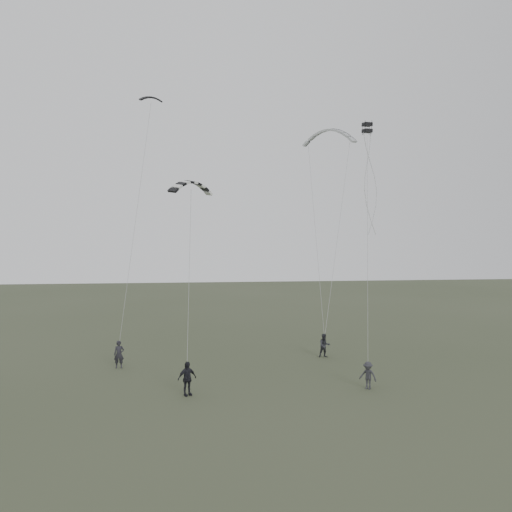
{
  "coord_description": "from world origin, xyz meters",
  "views": [
    {
      "loc": [
        -2.95,
        -28.5,
        8.6
      ],
      "look_at": [
        1.18,
        5.36,
        7.4
      ],
      "focal_mm": 35.0,
      "sensor_mm": 36.0,
      "label": 1
    }
  ],
  "objects": [
    {
      "name": "kite_dark_small",
      "position": [
        -6.25,
        10.59,
        19.38
      ],
      "size": [
        1.84,
        1.11,
        0.7
      ],
      "primitive_type": null,
      "rotation": [
        0.37,
        0.0,
        0.26
      ],
      "color": "black",
      "rests_on": "flyer_left"
    },
    {
      "name": "flyer_center",
      "position": [
        -3.43,
        -1.22,
        0.93
      ],
      "size": [
        1.18,
        0.91,
        1.87
      ],
      "primitive_type": "imported",
      "rotation": [
        0.0,
        0.0,
        0.48
      ],
      "color": "black",
      "rests_on": "ground"
    },
    {
      "name": "flyer_left",
      "position": [
        -8.01,
        5.19,
        0.91
      ],
      "size": [
        0.69,
        0.47,
        1.82
      ],
      "primitive_type": "imported",
      "rotation": [
        0.0,
        0.0,
        0.06
      ],
      "color": "black",
      "rests_on": "ground"
    },
    {
      "name": "kite_box",
      "position": [
        8.82,
        4.86,
        16.23
      ],
      "size": [
        0.66,
        0.69,
        0.71
      ],
      "primitive_type": null,
      "rotation": [
        0.06,
        0.0,
        0.2
      ],
      "color": "black",
      "rests_on": "flyer_far"
    },
    {
      "name": "ground",
      "position": [
        0.0,
        0.0,
        0.0
      ],
      "size": [
        140.0,
        140.0,
        0.0
      ],
      "primitive_type": "plane",
      "color": "#38402A",
      "rests_on": "ground"
    },
    {
      "name": "flyer_right",
      "position": [
        6.31,
        6.45,
        0.85
      ],
      "size": [
        0.86,
        0.69,
        1.71
      ],
      "primitive_type": "imported",
      "rotation": [
        0.0,
        0.0,
        0.05
      ],
      "color": "#25252A",
      "rests_on": "ground"
    },
    {
      "name": "kite_pale_large",
      "position": [
        8.39,
        13.24,
        17.85
      ],
      "size": [
        4.62,
        3.6,
        2.0
      ],
      "primitive_type": null,
      "rotation": [
        0.2,
        0.0,
        -0.56
      ],
      "color": "#A3A6A8",
      "rests_on": "flyer_right"
    },
    {
      "name": "kite_striped",
      "position": [
        -3.21,
        5.07,
        12.36
      ],
      "size": [
        3.14,
        2.64,
        1.34
      ],
      "primitive_type": null,
      "rotation": [
        0.18,
        0.0,
        0.62
      ],
      "color": "black",
      "rests_on": "flyer_center"
    },
    {
      "name": "flyer_far",
      "position": [
        6.82,
        -1.28,
        0.78
      ],
      "size": [
        1.14,
        1.11,
        1.57
      ],
      "primitive_type": "imported",
      "rotation": [
        0.0,
        0.0,
        -0.73
      ],
      "color": "#29292D",
      "rests_on": "ground"
    }
  ]
}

